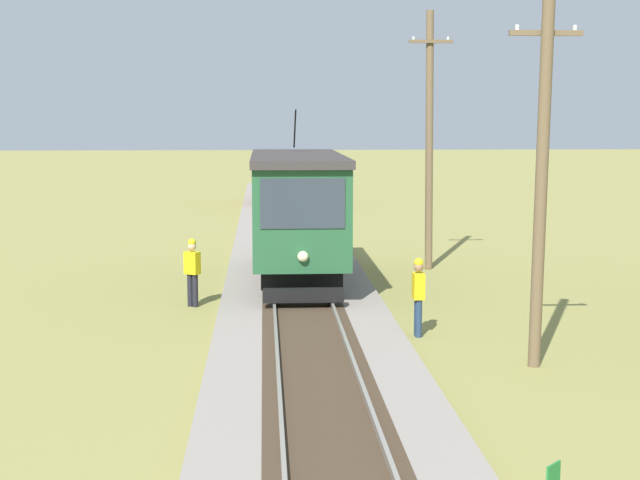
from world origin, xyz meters
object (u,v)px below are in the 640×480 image
(red_tram, at_px, (297,211))
(utility_pole_mid, at_px, (429,138))
(freight_car, at_px, (281,177))
(utility_pole_near_tram, at_px, (542,176))
(track_worker, at_px, (418,293))
(second_worker, at_px, (192,269))

(red_tram, xyz_separation_m, utility_pole_mid, (4.35, 2.89, 2.02))
(freight_car, relative_size, utility_pole_near_tram, 0.71)
(utility_pole_near_tram, height_order, track_worker, utility_pole_near_tram)
(freight_car, height_order, track_worker, freight_car)
(utility_pole_mid, relative_size, track_worker, 4.62)
(track_worker, bearing_deg, second_worker, 144.41)
(red_tram, relative_size, second_worker, 4.79)
(freight_car, relative_size, utility_pole_mid, 0.63)
(utility_pole_near_tram, bearing_deg, freight_car, 97.21)
(freight_car, height_order, utility_pole_mid, utility_pole_mid)
(freight_car, distance_m, utility_pole_near_tram, 34.74)
(utility_pole_near_tram, bearing_deg, utility_pole_mid, 90.00)
(freight_car, height_order, second_worker, freight_car)
(utility_pole_mid, height_order, track_worker, utility_pole_mid)
(freight_car, distance_m, utility_pole_mid, 22.67)
(utility_pole_mid, bearing_deg, track_worker, -101.18)
(red_tram, height_order, utility_pole_mid, utility_pole_mid)
(freight_car, bearing_deg, utility_pole_mid, -78.85)
(utility_pole_near_tram, relative_size, second_worker, 4.12)
(second_worker, bearing_deg, utility_pole_mid, -17.81)
(red_tram, bearing_deg, second_worker, -133.65)
(utility_pole_mid, distance_m, second_worker, 9.80)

